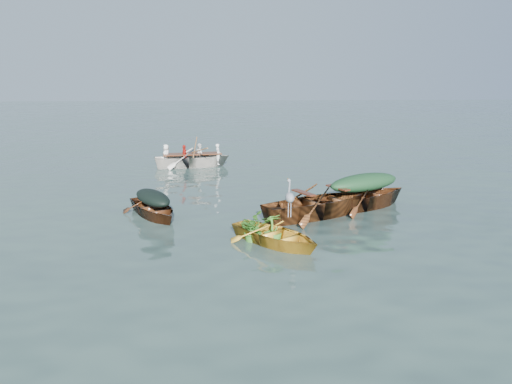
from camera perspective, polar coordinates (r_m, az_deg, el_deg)
ground at (r=13.62m, az=2.89°, el=-3.26°), size 140.00×140.00×0.00m
yellow_dinghy at (r=11.72m, az=2.21°, el=-5.99°), size 3.01×3.22×0.83m
dark_covered_boat at (r=14.27m, az=-11.62°, el=-2.76°), size 2.65×3.47×0.80m
green_tarp_boat at (r=15.19m, az=12.13°, el=-1.82°), size 4.71×3.35×1.08m
open_wooden_boat at (r=14.13m, az=7.34°, el=-2.75°), size 5.16×3.58×1.20m
rowed_boat at (r=21.81m, az=-7.26°, el=2.85°), size 4.66×1.98×1.09m
dark_tarp_cover at (r=14.12m, az=-11.73°, el=-0.42°), size 1.46×1.91×0.40m
green_tarp_cover at (r=15.01m, az=12.28°, el=1.13°), size 2.59×1.84×0.52m
thwart_benches at (r=13.97m, az=7.42°, el=-0.30°), size 2.65×1.93×0.04m
heron at (r=11.90m, az=3.87°, el=-1.33°), size 0.47×0.49×0.92m
dinghy_weeds at (r=11.89m, az=0.38°, el=-2.10°), size 1.12×1.14×0.60m
rowers at (r=21.67m, az=-7.33°, el=5.26°), size 3.30×1.65×0.76m
oars at (r=21.72m, az=-7.30°, el=4.34°), size 0.96×2.66×0.06m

